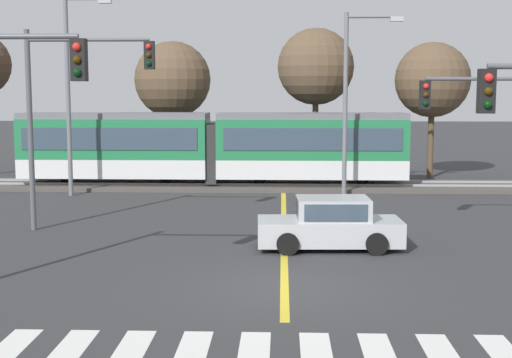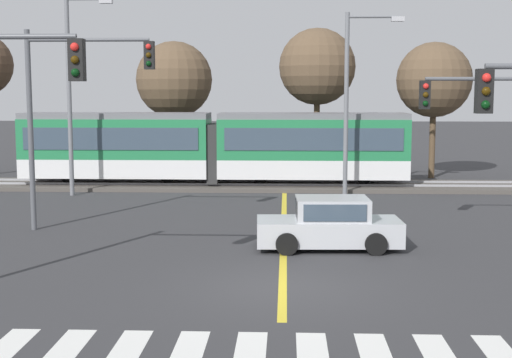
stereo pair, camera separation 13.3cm
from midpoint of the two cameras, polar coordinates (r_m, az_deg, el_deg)
name	(u,v)px [view 2 (the right image)]	position (r m, az deg, el deg)	size (l,w,h in m)	color
ground_plane	(283,287)	(17.02, 2.37, -8.65)	(200.00, 200.00, 0.00)	#333335
track_bed	(285,186)	(34.57, 2.41, -0.54)	(120.00, 4.00, 0.18)	#4C4742
rail_near	(285,185)	(33.84, 2.41, -0.46)	(120.00, 0.08, 0.10)	#939399
rail_far	(285,181)	(35.27, 2.41, -0.16)	(120.00, 0.08, 0.10)	#939399
light_rail_tram	(214,145)	(34.54, -3.26, 2.72)	(18.50, 2.64, 3.43)	silver
crosswalk_stripe_1	(60,356)	(13.20, -15.11, -13.53)	(0.56, 2.80, 0.01)	silver
crosswalk_stripe_2	(123,357)	(12.92, -10.32, -13.85)	(0.56, 2.80, 0.01)	silver
crosswalk_stripe_3	(186,358)	(12.74, -5.33, -14.09)	(0.56, 2.80, 0.01)	silver
lane_centre_line	(284,233)	(23.48, 2.39, -4.30)	(0.20, 18.50, 0.01)	gold
sedan_crossing	(329,225)	(21.06, 6.06, -3.70)	(4.26, 2.04, 1.52)	#B7BABF
traffic_light_mid_right	(504,121)	(23.93, 19.34, 4.38)	(4.25, 0.38, 5.59)	#515459
traffic_light_mid_left	(70,97)	(24.21, -14.47, 6.35)	(4.25, 0.38, 6.61)	#515459
street_lamp_west	(73,83)	(32.60, -14.31, 7.42)	(2.12, 0.28, 8.82)	slate
street_lamp_centre	(352,91)	(31.84, 7.84, 6.97)	(2.55, 0.28, 8.05)	slate
bare_tree_west	(174,80)	(40.72, -6.46, 7.88)	(4.28, 4.28, 7.45)	brown
bare_tree_east	(317,67)	(38.83, 5.03, 8.91)	(4.11, 4.11, 8.02)	brown
bare_tree_far_east	(434,80)	(39.40, 14.15, 7.67)	(3.99, 3.99, 7.26)	brown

